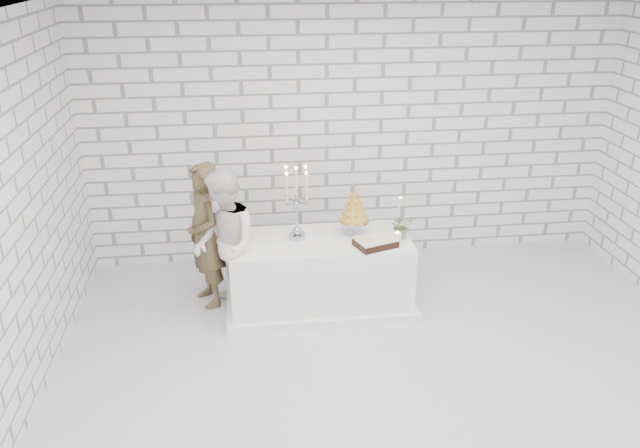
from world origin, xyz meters
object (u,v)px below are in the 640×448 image
at_px(croquembouche, 354,212).
at_px(candelabra, 297,203).
at_px(cake_table, 320,273).
at_px(bride, 225,246).
at_px(groom, 205,236).

bearing_deg(croquembouche, candelabra, -176.11).
xyz_separation_m(cake_table, bride, (-0.94, -0.07, 0.39)).
relative_size(groom, bride, 0.99).
bearing_deg(croquembouche, bride, -173.11).
distance_m(candelabra, croquembouche, 0.60).
height_order(groom, bride, bride).
xyz_separation_m(groom, candelabra, (0.91, -0.16, 0.37)).
bearing_deg(cake_table, bride, -175.90).
xyz_separation_m(groom, bride, (0.20, -0.28, 0.01)).
height_order(bride, croquembouche, bride).
bearing_deg(bride, croquembouche, 84.93).
xyz_separation_m(groom, croquembouche, (1.50, -0.12, 0.23)).
bearing_deg(bride, candelabra, 87.34).
distance_m(cake_table, candelabra, 0.79).
xyz_separation_m(bride, croquembouche, (1.30, 0.16, 0.22)).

